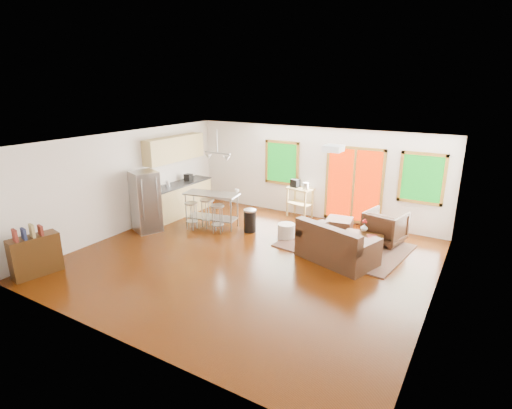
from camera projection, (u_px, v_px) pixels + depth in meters
The scene contains 29 objects.
floor at pixel (249, 260), 8.89m from camera, with size 7.50×7.00×0.02m, color #321302.
ceiling at pixel (248, 142), 8.12m from camera, with size 7.50×7.00×0.02m, color white.
back_wall at pixel (314, 173), 11.39m from camera, with size 7.50×0.02×2.60m, color silver.
left_wall at pixel (126, 182), 10.35m from camera, with size 0.02×7.00×2.60m, color silver.
right_wall at pixel (440, 237), 6.66m from camera, with size 0.02×7.00×2.60m, color silver.
front_wall at pixel (118, 266), 5.63m from camera, with size 7.50×0.02×2.60m, color silver.
window_left at pixel (282, 163), 11.78m from camera, with size 1.10×0.05×1.30m.
french_doors at pixel (354, 185), 10.82m from camera, with size 1.60×0.05×2.10m.
window_right at pixel (422, 178), 9.87m from camera, with size 1.10×0.05×1.30m.
rug at pixel (344, 246), 9.60m from camera, with size 2.79×2.15×0.03m, color #465135.
loveseat at pixel (336, 246), 8.70m from camera, with size 1.87×1.41×0.89m.
coffee_table at pixel (362, 237), 9.36m from camera, with size 0.91×0.57×0.36m.
armchair at pixel (385, 225), 9.70m from camera, with size 0.86×0.81×0.89m, color #311E12.
ottoman at pixel (339, 227), 10.30m from camera, with size 0.63×0.63×0.42m, color #311E12.
pouf at pixel (286, 231), 10.04m from camera, with size 0.44×0.44×0.38m, color beige.
vase at pixel (364, 227), 9.43m from camera, with size 0.20×0.21×0.29m.
book at pixel (368, 231), 9.02m from camera, with size 0.23×0.03×0.30m, color maroon.
cabinets at pixel (179, 184), 11.72m from camera, with size 0.64×2.24×2.30m.
refrigerator at pixel (146, 202), 10.39m from camera, with size 0.83×0.82×1.60m.
island at pixel (212, 204), 10.78m from camera, with size 1.55×0.85×0.93m.
cup at pixel (237, 190), 10.68m from camera, with size 0.12×0.09×0.12m, color white.
bar_stool_a at pixel (191, 209), 10.58m from camera, with size 0.37×0.37×0.74m.
bar_stool_b at pixel (207, 206), 10.69m from camera, with size 0.48×0.48×0.80m.
bar_stool_c at pixel (217, 212), 10.31m from camera, with size 0.46×0.46×0.75m.
trash_can at pixel (250, 220), 10.46m from camera, with size 0.37×0.37×0.61m.
kitchen_cart at pixel (299, 192), 11.49m from camera, with size 0.79×0.59×1.10m.
bookshelf at pixel (35, 255), 8.08m from camera, with size 0.54×0.98×1.10m.
ceiling_flush at pixel (333, 148), 7.86m from camera, with size 0.35×0.35×0.12m, color white.
pendant_light at pixel (218, 157), 10.50m from camera, with size 0.80×0.18×0.79m.
Camera 1 is at (4.31, -6.91, 3.78)m, focal length 28.00 mm.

